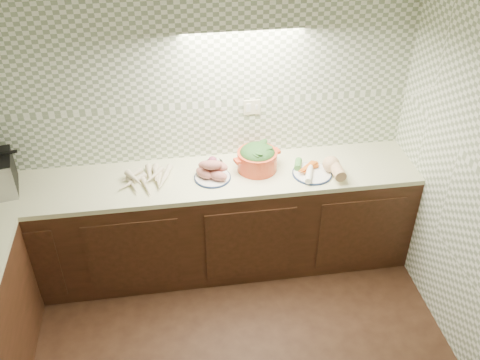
{
  "coord_description": "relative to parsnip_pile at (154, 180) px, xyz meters",
  "views": [
    {
      "loc": [
        -0.09,
        -1.87,
        3.26
      ],
      "look_at": [
        0.38,
        1.25,
        1.02
      ],
      "focal_mm": 40.0,
      "sensor_mm": 36.0,
      "label": 1
    }
  ],
  "objects": [
    {
      "name": "veg_plate",
      "position": [
        1.28,
        -0.06,
        0.02
      ],
      "size": [
        0.38,
        0.32,
        0.14
      ],
      "rotation": [
        0.0,
        0.0,
        -0.14
      ],
      "color": "#101D3F",
      "rests_on": "counter"
    },
    {
      "name": "room",
      "position": [
        0.25,
        -1.48,
        0.7
      ],
      "size": [
        3.6,
        3.6,
        2.6
      ],
      "color": "black",
      "rests_on": "ground"
    },
    {
      "name": "dutch_oven",
      "position": [
        0.8,
        0.07,
        0.07
      ],
      "size": [
        0.39,
        0.39,
        0.22
      ],
      "rotation": [
        0.0,
        0.0,
        0.29
      ],
      "color": "red",
      "rests_on": "counter"
    },
    {
      "name": "parsnip_pile",
      "position": [
        0.0,
        0.0,
        0.0
      ],
      "size": [
        0.39,
        0.36,
        0.07
      ],
      "color": "beige",
      "rests_on": "counter"
    },
    {
      "name": "sweet_potato_plate",
      "position": [
        0.44,
        0.0,
        0.03
      ],
      "size": [
        0.29,
        0.28,
        0.16
      ],
      "rotation": [
        0.0,
        0.0,
        -0.39
      ],
      "color": "#101D3F",
      "rests_on": "counter"
    },
    {
      "name": "counter",
      "position": [
        -0.43,
        -0.79,
        -0.48
      ],
      "size": [
        3.6,
        3.6,
        0.9
      ],
      "color": "black",
      "rests_on": "ground"
    },
    {
      "name": "onion_bowl",
      "position": [
        0.47,
        0.14,
        0.01
      ],
      "size": [
        0.13,
        0.13,
        0.1
      ],
      "color": "black",
      "rests_on": "counter"
    }
  ]
}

